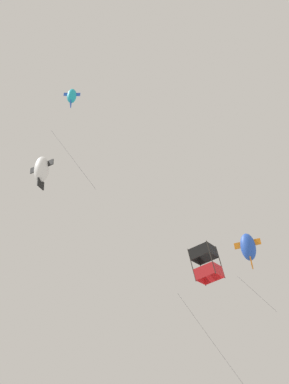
# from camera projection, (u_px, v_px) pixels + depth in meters

# --- Properties ---
(kite_fish_low_drifter) EXTENTS (2.37, 3.58, 8.03)m
(kite_fish_low_drifter) POSITION_uv_depth(u_px,v_px,m) (72.00, 96.00, 32.20)
(kite_fish_low_drifter) COLOR #1EB2C6
(kite_fish_mid_left) EXTENTS (1.14, 1.35, 2.07)m
(kite_fish_mid_left) POSITION_uv_depth(u_px,v_px,m) (42.00, 169.00, 24.38)
(kite_fish_mid_left) COLOR white
(kite_box_highest) EXTENTS (3.37, 3.07, 7.45)m
(kite_box_highest) POSITION_uv_depth(u_px,v_px,m) (206.00, 264.00, 27.81)
(kite_box_highest) COLOR black
(kite_fish_far_centre) EXTENTS (1.82, 1.86, 5.06)m
(kite_fish_far_centre) POSITION_uv_depth(u_px,v_px,m) (248.00, 247.00, 30.29)
(kite_fish_far_centre) COLOR blue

